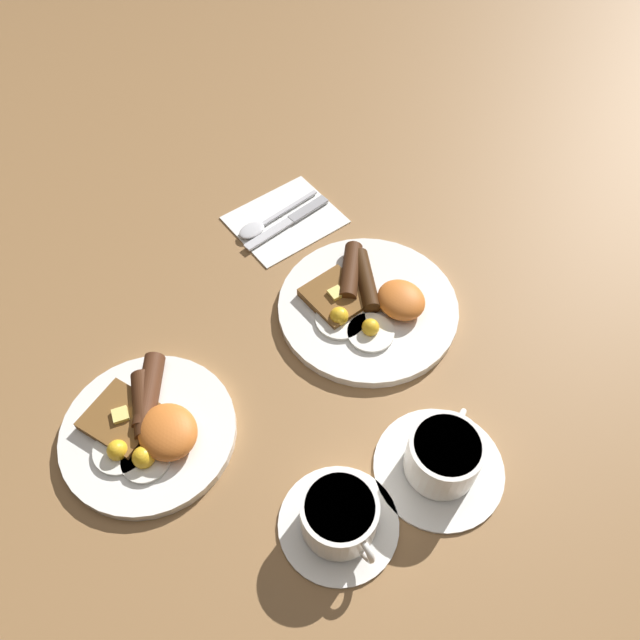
{
  "coord_description": "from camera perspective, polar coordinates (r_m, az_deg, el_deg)",
  "views": [
    {
      "loc": [
        -0.42,
        0.38,
        0.76
      ],
      "look_at": [
        0.01,
        0.08,
        0.03
      ],
      "focal_mm": 35.0,
      "sensor_mm": 36.0,
      "label": 1
    }
  ],
  "objects": [
    {
      "name": "ground_plane",
      "position": [
        0.94,
        4.37,
        0.87
      ],
      "size": [
        3.0,
        3.0,
        0.0
      ],
      "primitive_type": "plane",
      "color": "olive"
    },
    {
      "name": "breakfast_plate_near",
      "position": [
        0.93,
        4.36,
        1.47
      ],
      "size": [
        0.27,
        0.27,
        0.05
      ],
      "color": "white",
      "rests_on": "ground_plane"
    },
    {
      "name": "breakfast_plate_far",
      "position": [
        0.85,
        -15.42,
        -9.53
      ],
      "size": [
        0.23,
        0.23,
        0.05
      ],
      "color": "white",
      "rests_on": "ground_plane"
    },
    {
      "name": "teacup_near",
      "position": [
        0.8,
        11.13,
        -12.3
      ],
      "size": [
        0.17,
        0.17,
        0.07
      ],
      "color": "white",
      "rests_on": "ground_plane"
    },
    {
      "name": "teacup_far",
      "position": [
        0.76,
        1.79,
        -17.6
      ],
      "size": [
        0.15,
        0.15,
        0.07
      ],
      "color": "white",
      "rests_on": "ground_plane"
    },
    {
      "name": "napkin",
      "position": [
        1.06,
        -3.38,
        9.1
      ],
      "size": [
        0.15,
        0.18,
        0.01
      ],
      "primitive_type": "cube",
      "rotation": [
        0.0,
        0.0,
        0.05
      ],
      "color": "white",
      "rests_on": "ground_plane"
    },
    {
      "name": "knife",
      "position": [
        1.06,
        -2.61,
        9.16
      ],
      "size": [
        0.04,
        0.17,
        0.01
      ],
      "rotation": [
        0.0,
        0.0,
        1.7
      ],
      "color": "silver",
      "rests_on": "napkin"
    },
    {
      "name": "spoon",
      "position": [
        1.05,
        -5.48,
        8.63
      ],
      "size": [
        0.04,
        0.16,
        0.01
      ],
      "rotation": [
        0.0,
        0.0,
        1.7
      ],
      "color": "silver",
      "rests_on": "napkin"
    }
  ]
}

